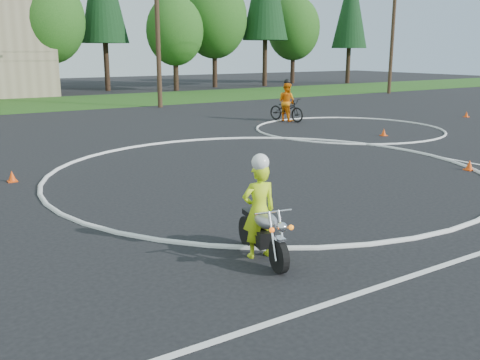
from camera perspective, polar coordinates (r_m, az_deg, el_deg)
ground at (r=12.81m, az=10.62°, el=-1.72°), size 120.00×120.00×0.00m
grass_strip at (r=37.08m, az=-19.54°, el=7.71°), size 120.00×10.00×0.02m
course_markings at (r=17.39m, az=6.01°, el=2.51°), size 19.05×19.05×0.12m
primary_motorcycle at (r=8.74m, az=2.49°, el=-5.62°), size 0.70×1.78×0.94m
rider_primary_grp at (r=8.73m, az=2.03°, el=-2.98°), size 0.64×0.48×1.75m
rider_second_grp at (r=26.21m, az=5.00°, el=7.84°), size 1.10×2.22×2.04m
traffic_cones at (r=19.45m, az=16.29°, el=3.60°), size 22.66×9.81×0.30m
treeline at (r=49.50m, az=-4.85°, el=17.38°), size 38.20×8.10×14.52m
utility_poles at (r=32.90m, az=-8.82°, el=16.71°), size 41.60×1.12×10.00m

